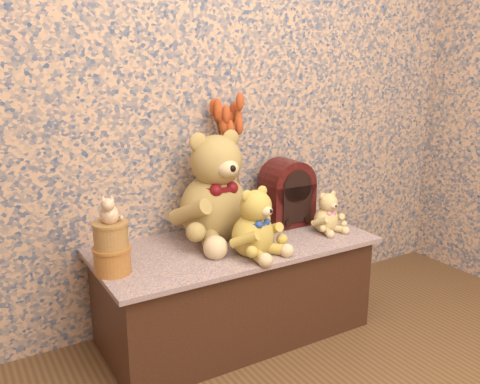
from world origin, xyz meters
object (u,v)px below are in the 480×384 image
object	(u,v)px
biscuit_tin_lower	(113,260)
cat_figurine	(109,208)
cathedral_radio	(287,192)
teddy_large	(214,181)
teddy_small	(326,210)
ceramic_vase	(229,211)
teddy_medium	(253,219)

from	to	relation	value
biscuit_tin_lower	cat_figurine	size ratio (longest dim) A/B	1.20
cathedral_radio	biscuit_tin_lower	distance (m)	0.91
teddy_large	biscuit_tin_lower	world-z (taller)	teddy_large
teddy_large	cat_figurine	bearing A→B (deg)	-165.65
teddy_small	biscuit_tin_lower	distance (m)	1.00
ceramic_vase	cathedral_radio	bearing A→B (deg)	-10.75
teddy_large	cat_figurine	distance (m)	0.53
cathedral_radio	biscuit_tin_lower	world-z (taller)	cathedral_radio
cat_figurine	teddy_medium	bearing A→B (deg)	10.55
teddy_medium	cat_figurine	size ratio (longest dim) A/B	2.65
cat_figurine	cathedral_radio	bearing A→B (deg)	30.08
cat_figurine	ceramic_vase	bearing A→B (deg)	38.98
teddy_small	cat_figurine	xyz separation A→B (m)	(-0.99, 0.03, 0.15)
teddy_large	teddy_small	world-z (taller)	teddy_large
ceramic_vase	biscuit_tin_lower	xyz separation A→B (m)	(-0.61, -0.20, -0.04)
teddy_medium	cathedral_radio	distance (m)	0.42
ceramic_vase	teddy_large	bearing A→B (deg)	-154.95
teddy_medium	ceramic_vase	size ratio (longest dim) A/B	1.59
teddy_small	cat_figurine	bearing A→B (deg)	176.62
teddy_small	ceramic_vase	distance (m)	0.45
teddy_small	cathedral_radio	world-z (taller)	cathedral_radio
biscuit_tin_lower	teddy_small	bearing A→B (deg)	-1.92
ceramic_vase	biscuit_tin_lower	world-z (taller)	ceramic_vase
ceramic_vase	cat_figurine	size ratio (longest dim) A/B	1.66
teddy_small	cathedral_radio	size ratio (longest dim) A/B	0.63
teddy_medium	cat_figurine	world-z (taller)	cat_figurine
teddy_large	cathedral_radio	xyz separation A→B (m)	(0.39, -0.01, -0.10)
cathedral_radio	teddy_large	bearing A→B (deg)	179.88
teddy_medium	cat_figurine	bearing A→B (deg)	152.68
cat_figurine	teddy_small	bearing A→B (deg)	18.95
teddy_small	biscuit_tin_lower	world-z (taller)	teddy_small
teddy_medium	cathedral_radio	bearing A→B (deg)	18.58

